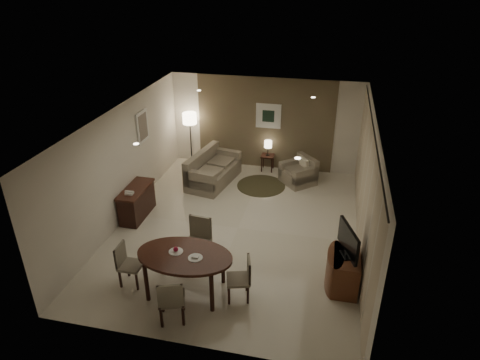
% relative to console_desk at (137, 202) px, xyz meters
% --- Properties ---
extents(room_shell, '(5.50, 7.00, 2.70)m').
position_rel_console_desk_xyz_m(room_shell, '(2.49, 0.40, 0.98)').
color(room_shell, beige).
rests_on(room_shell, ground).
extents(taupe_accent, '(3.96, 0.03, 2.70)m').
position_rel_console_desk_xyz_m(taupe_accent, '(2.49, 3.48, 0.98)').
color(taupe_accent, brown).
rests_on(taupe_accent, wall_back).
extents(curtain_wall, '(0.08, 6.70, 2.58)m').
position_rel_console_desk_xyz_m(curtain_wall, '(5.17, 0.00, 0.95)').
color(curtain_wall, '#C1B396').
rests_on(curtain_wall, wall_right).
extents(curtain_rod, '(0.03, 6.80, 0.03)m').
position_rel_console_desk_xyz_m(curtain_rod, '(5.17, 0.00, 2.27)').
color(curtain_rod, black).
rests_on(curtain_rod, wall_right).
extents(art_back_frame, '(0.72, 0.03, 0.72)m').
position_rel_console_desk_xyz_m(art_back_frame, '(2.59, 3.46, 1.23)').
color(art_back_frame, silver).
rests_on(art_back_frame, wall_back).
extents(art_back_canvas, '(0.34, 0.01, 0.34)m').
position_rel_console_desk_xyz_m(art_back_canvas, '(2.59, 3.44, 1.23)').
color(art_back_canvas, black).
rests_on(art_back_canvas, wall_back).
extents(art_left_frame, '(0.03, 0.60, 0.80)m').
position_rel_console_desk_xyz_m(art_left_frame, '(-0.23, 1.20, 1.48)').
color(art_left_frame, silver).
rests_on(art_left_frame, wall_left).
extents(art_left_canvas, '(0.01, 0.46, 0.64)m').
position_rel_console_desk_xyz_m(art_left_canvas, '(-0.21, 1.20, 1.48)').
color(art_left_canvas, gray).
rests_on(art_left_canvas, wall_left).
extents(downlight_nl, '(0.10, 0.10, 0.01)m').
position_rel_console_desk_xyz_m(downlight_nl, '(1.09, -1.80, 2.31)').
color(downlight_nl, white).
rests_on(downlight_nl, ceiling).
extents(downlight_nr, '(0.10, 0.10, 0.01)m').
position_rel_console_desk_xyz_m(downlight_nr, '(3.89, -1.80, 2.31)').
color(downlight_nr, white).
rests_on(downlight_nr, ceiling).
extents(downlight_fl, '(0.10, 0.10, 0.01)m').
position_rel_console_desk_xyz_m(downlight_fl, '(1.09, 1.80, 2.31)').
color(downlight_fl, white).
rests_on(downlight_fl, ceiling).
extents(downlight_fr, '(0.10, 0.10, 0.01)m').
position_rel_console_desk_xyz_m(downlight_fr, '(3.89, 1.80, 2.31)').
color(downlight_fr, white).
rests_on(downlight_fr, ceiling).
extents(console_desk, '(0.48, 1.20, 0.75)m').
position_rel_console_desk_xyz_m(console_desk, '(0.00, 0.00, 0.00)').
color(console_desk, '#441E16').
rests_on(console_desk, floor).
extents(telephone, '(0.20, 0.14, 0.09)m').
position_rel_console_desk_xyz_m(telephone, '(0.00, -0.30, 0.43)').
color(telephone, white).
rests_on(telephone, console_desk).
extents(tv_cabinet, '(0.48, 0.90, 0.70)m').
position_rel_console_desk_xyz_m(tv_cabinet, '(4.89, -1.50, -0.03)').
color(tv_cabinet, brown).
rests_on(tv_cabinet, floor).
extents(flat_tv, '(0.36, 0.85, 0.60)m').
position_rel_console_desk_xyz_m(flat_tv, '(4.87, -1.50, 0.65)').
color(flat_tv, black).
rests_on(flat_tv, tv_cabinet).
extents(dining_table, '(1.76, 1.10, 0.82)m').
position_rel_console_desk_xyz_m(dining_table, '(2.03, -2.29, 0.04)').
color(dining_table, '#441E16').
rests_on(dining_table, floor).
extents(chair_near, '(0.56, 0.56, 0.90)m').
position_rel_console_desk_xyz_m(chair_near, '(2.03, -3.00, 0.08)').
color(chair_near, gray).
rests_on(chair_near, floor).
extents(chair_far, '(0.53, 0.53, 1.00)m').
position_rel_console_desk_xyz_m(chair_far, '(1.98, -1.49, 0.13)').
color(chair_far, gray).
rests_on(chair_far, floor).
extents(chair_left, '(0.41, 0.41, 0.84)m').
position_rel_console_desk_xyz_m(chair_left, '(0.95, -2.30, 0.05)').
color(chair_left, gray).
rests_on(chair_left, floor).
extents(chair_right, '(0.50, 0.50, 0.84)m').
position_rel_console_desk_xyz_m(chair_right, '(3.00, -2.25, 0.05)').
color(chair_right, gray).
rests_on(chair_right, floor).
extents(plate_a, '(0.26, 0.26, 0.02)m').
position_rel_console_desk_xyz_m(plate_a, '(1.85, -2.24, 0.46)').
color(plate_a, white).
rests_on(plate_a, dining_table).
extents(plate_b, '(0.26, 0.26, 0.02)m').
position_rel_console_desk_xyz_m(plate_b, '(2.25, -2.34, 0.46)').
color(plate_b, white).
rests_on(plate_b, dining_table).
extents(fruit_apple, '(0.09, 0.09, 0.09)m').
position_rel_console_desk_xyz_m(fruit_apple, '(1.85, -2.24, 0.51)').
color(fruit_apple, '#AF1435').
rests_on(fruit_apple, plate_a).
extents(napkin, '(0.12, 0.08, 0.03)m').
position_rel_console_desk_xyz_m(napkin, '(2.25, -2.34, 0.48)').
color(napkin, white).
rests_on(napkin, plate_b).
extents(round_rug, '(1.33, 1.33, 0.01)m').
position_rel_console_desk_xyz_m(round_rug, '(2.64, 2.20, -0.37)').
color(round_rug, '#433E25').
rests_on(round_rug, floor).
extents(sofa, '(1.96, 1.24, 0.86)m').
position_rel_console_desk_xyz_m(sofa, '(1.30, 2.14, 0.05)').
color(sofa, gray).
rests_on(sofa, floor).
extents(armchair, '(1.13, 1.13, 0.73)m').
position_rel_console_desk_xyz_m(armchair, '(3.60, 2.61, -0.01)').
color(armchair, gray).
rests_on(armchair, floor).
extents(side_table, '(0.37, 0.37, 0.47)m').
position_rel_console_desk_xyz_m(side_table, '(2.64, 3.25, -0.14)').
color(side_table, black).
rests_on(side_table, floor).
extents(table_lamp, '(0.22, 0.22, 0.50)m').
position_rel_console_desk_xyz_m(table_lamp, '(2.64, 3.25, 0.35)').
color(table_lamp, '#FFEAC1').
rests_on(table_lamp, side_table).
extents(floor_lamp, '(0.41, 0.41, 1.62)m').
position_rel_console_desk_xyz_m(floor_lamp, '(0.32, 3.16, 0.43)').
color(floor_lamp, '#FFE5B7').
rests_on(floor_lamp, floor).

